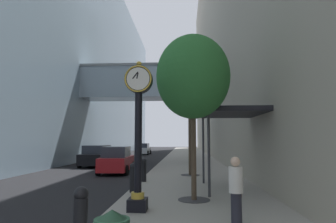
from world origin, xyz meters
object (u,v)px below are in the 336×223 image
object	(u,v)px
car_white_far	(143,149)
street_clock	(138,127)
street_tree_near	(193,77)
car_black_mid	(97,156)
street_tree_mid_near	(190,89)
bollard_nearest	(80,215)
car_red_near	(117,160)
pedestrian_walking	(236,189)
bollard_fourth	(144,169)
bollard_third	(133,177)

from	to	relation	value
car_white_far	street_clock	bearing A→B (deg)	-81.93
street_tree_near	car_black_mid	size ratio (longest dim) A/B	1.35
car_white_far	street_tree_mid_near	bearing A→B (deg)	-75.42
car_white_far	street_tree_near	bearing A→B (deg)	-78.51
street_clock	bollard_nearest	world-z (taller)	street_clock
car_red_near	bollard_nearest	bearing A→B (deg)	-79.44
street_tree_mid_near	pedestrian_walking	world-z (taller)	street_tree_mid_near
street_clock	street_tree_mid_near	xyz separation A→B (m)	(1.69, 8.39, 2.61)
street_clock	car_white_far	xyz separation A→B (m)	(-4.65, 32.76, -1.79)
street_clock	pedestrian_walking	xyz separation A→B (m)	(2.62, -1.29, -1.58)
street_tree_near	street_clock	bearing A→B (deg)	-137.00
street_clock	bollard_fourth	world-z (taller)	street_clock
bollard_nearest	street_tree_near	bearing A→B (deg)	61.92
bollard_third	car_red_near	bearing A→B (deg)	108.27
bollard_third	car_red_near	distance (m)	7.78
street_clock	street_tree_mid_near	world-z (taller)	street_tree_mid_near
street_tree_near	street_tree_mid_near	world-z (taller)	street_tree_mid_near
street_clock	bollard_fourth	bearing A→B (deg)	96.54
bollard_nearest	car_white_far	xyz separation A→B (m)	(-3.99, 35.58, 0.06)
street_tree_near	street_tree_mid_near	xyz separation A→B (m)	(0.00, 6.81, 0.77)
bollard_nearest	street_tree_mid_near	distance (m)	12.30
bollard_third	street_tree_mid_near	bearing A→B (deg)	66.93
street_clock	street_tree_near	world-z (taller)	street_tree_near
car_black_mid	car_white_far	xyz separation A→B (m)	(1.18, 17.92, -0.04)
bollard_third	car_white_far	distance (m)	30.15
bollard_third	pedestrian_walking	xyz separation A→B (m)	(3.28, -4.17, 0.26)
bollard_third	street_tree_mid_near	xyz separation A→B (m)	(2.35, 5.52, 4.45)
bollard_nearest	street_clock	bearing A→B (deg)	76.91
street_tree_near	car_red_near	size ratio (longest dim) A/B	1.41
street_tree_mid_near	car_black_mid	xyz separation A→B (m)	(-7.52, 6.45, -4.36)
street_tree_mid_near	car_red_near	bearing A→B (deg)	158.67
bollard_nearest	street_tree_near	world-z (taller)	street_tree_near
car_black_mid	street_clock	bearing A→B (deg)	-68.57
car_red_near	car_black_mid	distance (m)	5.33
street_tree_near	car_red_near	world-z (taller)	street_tree_near
bollard_fourth	bollard_third	bearing A→B (deg)	-90.00
car_black_mid	car_red_near	bearing A→B (deg)	-59.19
bollard_nearest	bollard_third	bearing A→B (deg)	90.00
bollard_fourth	pedestrian_walking	world-z (taller)	pedestrian_walking
pedestrian_walking	car_black_mid	xyz separation A→B (m)	(-8.45, 16.14, -0.17)
pedestrian_walking	bollard_fourth	bearing A→B (deg)	115.06
bollard_nearest	car_white_far	size ratio (longest dim) A/B	0.28
bollard_nearest	bollard_fourth	size ratio (longest dim) A/B	1.00
bollard_fourth	street_tree_near	xyz separation A→B (m)	(2.35, -4.15, 3.68)
bollard_third	car_white_far	size ratio (longest dim) A/B	0.28
street_tree_mid_near	pedestrian_walking	size ratio (longest dim) A/B	3.82
car_red_near	bollard_third	bearing A→B (deg)	-71.73
bollard_third	street_tree_mid_near	world-z (taller)	street_tree_mid_near
bollard_fourth	car_red_near	xyz separation A→B (m)	(-2.44, 4.54, 0.10)
bollard_fourth	car_white_far	size ratio (longest dim) A/B	0.28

